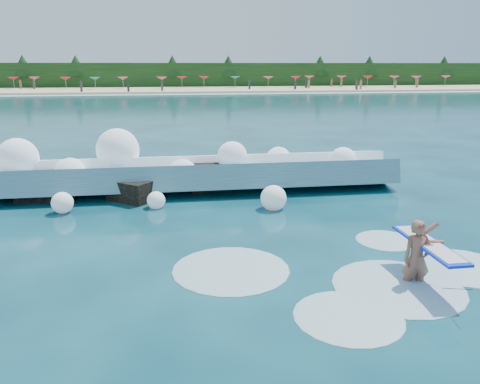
# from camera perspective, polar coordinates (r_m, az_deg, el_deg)

# --- Properties ---
(ground) EXTENTS (200.00, 200.00, 0.00)m
(ground) POSITION_cam_1_polar(r_m,az_deg,el_deg) (11.40, -6.01, -8.77)
(ground) COLOR #072B38
(ground) RESTS_ON ground
(beach) EXTENTS (140.00, 20.00, 0.40)m
(beach) POSITION_cam_1_polar(r_m,az_deg,el_deg) (88.52, -8.66, 12.21)
(beach) COLOR tan
(beach) RESTS_ON ground
(wet_band) EXTENTS (140.00, 5.00, 0.08)m
(wet_band) POSITION_cam_1_polar(r_m,az_deg,el_deg) (77.55, -8.61, 11.69)
(wet_band) COLOR silver
(wet_band) RESTS_ON ground
(treeline) EXTENTS (140.00, 4.00, 5.00)m
(treeline) POSITION_cam_1_polar(r_m,az_deg,el_deg) (98.43, -8.76, 13.84)
(treeline) COLOR black
(treeline) RESTS_ON ground
(breaking_wave) EXTENTS (18.33, 2.84, 1.58)m
(breaking_wave) POSITION_cam_1_polar(r_m,az_deg,el_deg) (17.93, -10.46, 1.87)
(breaking_wave) COLOR teal
(breaking_wave) RESTS_ON ground
(rock_cluster) EXTENTS (7.82, 3.04, 1.20)m
(rock_cluster) POSITION_cam_1_polar(r_m,az_deg,el_deg) (17.72, -13.89, 0.93)
(rock_cluster) COLOR black
(rock_cluster) RESTS_ON ground
(surfer_with_board) EXTENTS (0.89, 2.89, 1.73)m
(surfer_with_board) POSITION_cam_1_polar(r_m,az_deg,el_deg) (10.90, 21.03, -7.25)
(surfer_with_board) COLOR #8F5442
(surfer_with_board) RESTS_ON ground
(wave_spray) EXTENTS (15.03, 4.82, 2.38)m
(wave_spray) POSITION_cam_1_polar(r_m,az_deg,el_deg) (17.79, -12.73, 3.56)
(wave_spray) COLOR white
(wave_spray) RESTS_ON ground
(surf_foam) EXTENTS (8.99, 5.54, 0.14)m
(surf_foam) POSITION_cam_1_polar(r_m,az_deg,el_deg) (11.00, 14.78, -10.15)
(surf_foam) COLOR silver
(surf_foam) RESTS_ON ground
(beach_umbrellas) EXTENTS (112.21, 6.23, 0.50)m
(beach_umbrellas) POSITION_cam_1_polar(r_m,az_deg,el_deg) (90.69, -8.67, 13.58)
(beach_umbrellas) COLOR #C73A64
(beach_umbrellas) RESTS_ON ground
(beachgoers) EXTENTS (105.75, 13.69, 1.92)m
(beachgoers) POSITION_cam_1_polar(r_m,az_deg,el_deg) (87.07, -6.88, 12.82)
(beachgoers) COLOR #3F332D
(beachgoers) RESTS_ON ground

